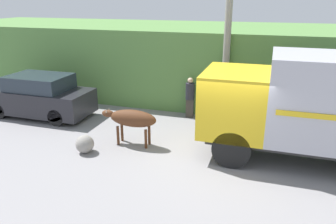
{
  "coord_description": "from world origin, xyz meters",
  "views": [
    {
      "loc": [
        1.08,
        -8.96,
        4.61
      ],
      "look_at": [
        -1.9,
        0.41,
        1.17
      ],
      "focal_mm": 35.0,
      "sensor_mm": 36.0,
      "label": 1
    }
  ],
  "objects_px": {
    "pedestrian_on_hill": "(190,96)",
    "parked_suv": "(39,96)",
    "utility_pole": "(228,27)",
    "roadside_rock": "(85,144)",
    "cargo_truck": "(320,105)",
    "brown_cow": "(132,119)"
  },
  "relations": [
    {
      "from": "cargo_truck",
      "to": "roadside_rock",
      "type": "height_order",
      "value": "cargo_truck"
    },
    {
      "from": "cargo_truck",
      "to": "parked_suv",
      "type": "height_order",
      "value": "cargo_truck"
    },
    {
      "from": "parked_suv",
      "to": "roadside_rock",
      "type": "distance_m",
      "value": 4.35
    },
    {
      "from": "roadside_rock",
      "to": "brown_cow",
      "type": "bearing_deg",
      "value": 40.9
    },
    {
      "from": "parked_suv",
      "to": "utility_pole",
      "type": "xyz_separation_m",
      "value": [
        7.21,
        1.87,
        2.76
      ]
    },
    {
      "from": "brown_cow",
      "to": "cargo_truck",
      "type": "bearing_deg",
      "value": -1.56
    },
    {
      "from": "cargo_truck",
      "to": "parked_suv",
      "type": "distance_m",
      "value": 10.36
    },
    {
      "from": "parked_suv",
      "to": "roadside_rock",
      "type": "bearing_deg",
      "value": -35.9
    },
    {
      "from": "cargo_truck",
      "to": "pedestrian_on_hill",
      "type": "bearing_deg",
      "value": 152.33
    },
    {
      "from": "pedestrian_on_hill",
      "to": "parked_suv",
      "type": "bearing_deg",
      "value": 7.82
    },
    {
      "from": "cargo_truck",
      "to": "pedestrian_on_hill",
      "type": "height_order",
      "value": "cargo_truck"
    },
    {
      "from": "cargo_truck",
      "to": "roadside_rock",
      "type": "relative_size",
      "value": 11.1
    },
    {
      "from": "brown_cow",
      "to": "utility_pole",
      "type": "xyz_separation_m",
      "value": [
        2.49,
        3.31,
        2.68
      ]
    },
    {
      "from": "cargo_truck",
      "to": "parked_suv",
      "type": "relative_size",
      "value": 1.46
    },
    {
      "from": "pedestrian_on_hill",
      "to": "utility_pole",
      "type": "xyz_separation_m",
      "value": [
        1.32,
        0.19,
        2.68
      ]
    },
    {
      "from": "cargo_truck",
      "to": "parked_suv",
      "type": "bearing_deg",
      "value": 178.01
    },
    {
      "from": "parked_suv",
      "to": "roadside_rock",
      "type": "xyz_separation_m",
      "value": [
        3.55,
        -2.46,
        -0.53
      ]
    },
    {
      "from": "pedestrian_on_hill",
      "to": "roadside_rock",
      "type": "xyz_separation_m",
      "value": [
        -2.34,
        -4.14,
        -0.61
      ]
    },
    {
      "from": "parked_suv",
      "to": "roadside_rock",
      "type": "height_order",
      "value": "parked_suv"
    },
    {
      "from": "utility_pole",
      "to": "roadside_rock",
      "type": "bearing_deg",
      "value": -130.22
    },
    {
      "from": "parked_suv",
      "to": "utility_pole",
      "type": "bearing_deg",
      "value": 13.39
    },
    {
      "from": "brown_cow",
      "to": "utility_pole",
      "type": "bearing_deg",
      "value": 46.48
    }
  ]
}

